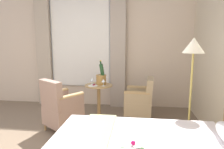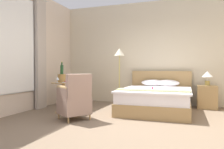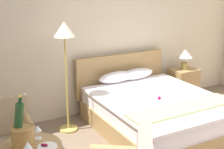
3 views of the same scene
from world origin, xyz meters
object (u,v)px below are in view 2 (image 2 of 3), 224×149
(nightstand, at_px, (207,97))
(champagne_bucket, at_px, (62,77))
(bedside_lamp, at_px, (207,75))
(floor_lamp_brass, at_px, (119,59))
(armchair_facing_bed, at_px, (75,100))
(snack_plate, at_px, (66,82))
(bed, at_px, (156,99))
(side_table_round, at_px, (63,95))
(wine_glass_near_bucket, at_px, (58,79))
(wine_glass_near_edge, at_px, (69,78))
(armchair_by_window, at_px, (77,92))

(nightstand, relative_size, champagne_bucket, 1.23)
(nightstand, xyz_separation_m, bedside_lamp, (-0.00, 0.00, 0.57))
(bedside_lamp, bearing_deg, champagne_bucket, -153.91)
(floor_lamp_brass, relative_size, armchair_facing_bed, 1.73)
(snack_plate, bearing_deg, bed, 27.67)
(bed, relative_size, nightstand, 3.46)
(nightstand, height_order, side_table_round, side_table_round)
(wine_glass_near_bucket, bearing_deg, nightstand, 28.60)
(wine_glass_near_edge, bearing_deg, nightstand, 26.19)
(bedside_lamp, height_order, snack_plate, bedside_lamp)
(bed, relative_size, wine_glass_near_edge, 15.32)
(side_table_round, relative_size, armchair_facing_bed, 0.76)
(bed, xyz_separation_m, snack_plate, (-1.97, -1.03, 0.43))
(bedside_lamp, relative_size, champagne_bucket, 0.75)
(snack_plate, bearing_deg, floor_lamp_brass, 63.66)
(wine_glass_near_edge, bearing_deg, snack_plate, -83.26)
(side_table_round, relative_size, wine_glass_near_bucket, 5.56)
(champagne_bucket, xyz_separation_m, armchair_by_window, (-0.02, 0.81, -0.46))
(bed, distance_m, nightstand, 1.45)
(snack_plate, xyz_separation_m, armchair_facing_bed, (0.50, -0.48, -0.32))
(bedside_lamp, height_order, wine_glass_near_bucket, bedside_lamp)
(champagne_bucket, bearing_deg, snack_plate, -35.68)
(nightstand, xyz_separation_m, side_table_round, (-3.33, -1.70, 0.11))
(floor_lamp_brass, relative_size, side_table_round, 2.27)
(wine_glass_near_bucket, height_order, wine_glass_near_edge, wine_glass_near_edge)
(armchair_by_window, xyz_separation_m, armchair_facing_bed, (0.70, -1.42, 0.01))
(bedside_lamp, relative_size, snack_plate, 2.05)
(bedside_lamp, relative_size, wine_glass_near_bucket, 2.85)
(floor_lamp_brass, bearing_deg, armchair_by_window, -145.30)
(side_table_round, bearing_deg, floor_lamp_brass, 58.92)
(floor_lamp_brass, height_order, snack_plate, floor_lamp_brass)
(bed, relative_size, armchair_facing_bed, 2.23)
(bedside_lamp, xyz_separation_m, floor_lamp_brass, (-2.39, -0.15, 0.48))
(bedside_lamp, xyz_separation_m, armchair_facing_bed, (-2.70, -2.27, -0.46))
(bedside_lamp, bearing_deg, armchair_by_window, -166.00)
(champagne_bucket, distance_m, armchair_by_window, 0.93)
(snack_plate, distance_m, armchair_by_window, 1.02)
(wine_glass_near_bucket, xyz_separation_m, wine_glass_near_edge, (0.16, 0.26, 0.01))
(nightstand, relative_size, bedside_lamp, 1.64)
(floor_lamp_brass, xyz_separation_m, wine_glass_near_bucket, (-1.00, -1.70, -0.54))
(armchair_facing_bed, bearing_deg, snack_plate, 136.35)
(bed, distance_m, side_table_round, 2.30)
(wine_glass_near_bucket, xyz_separation_m, armchair_facing_bed, (0.69, -0.42, -0.40))
(armchair_by_window, bearing_deg, floor_lamp_brass, 34.70)
(bed, height_order, armchair_by_window, bed)
(armchair_by_window, relative_size, armchair_facing_bed, 0.92)
(bedside_lamp, bearing_deg, armchair_facing_bed, -139.93)
(nightstand, xyz_separation_m, wine_glass_near_bucket, (-3.39, -1.85, 0.51))
(floor_lamp_brass, bearing_deg, bedside_lamp, 3.51)
(armchair_facing_bed, bearing_deg, nightstand, 40.07)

